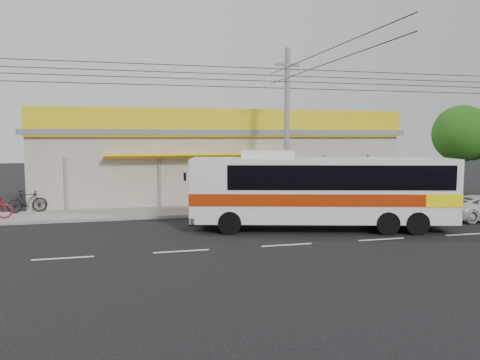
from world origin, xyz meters
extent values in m
plane|color=black|center=(0.00, 0.00, 0.00)|extent=(120.00, 120.00, 0.00)
cube|color=gray|center=(0.00, 6.00, 0.07)|extent=(30.00, 3.20, 0.15)
cube|color=gray|center=(0.00, 11.60, 2.10)|extent=(22.00, 8.00, 4.20)
cube|color=slate|center=(0.00, 11.60, 4.35)|extent=(22.60, 8.60, 0.30)
cube|color=yellow|center=(0.00, 7.48, 4.90)|extent=(22.00, 0.24, 1.60)
cube|color=#A80A09|center=(-2.00, 7.45, 4.90)|extent=(9.00, 0.10, 1.20)
cube|color=#12651F|center=(6.50, 7.45, 4.90)|extent=(2.40, 0.10, 1.10)
cube|color=navy|center=(9.20, 7.45, 4.90)|extent=(2.20, 0.10, 1.10)
cube|color=#A80A09|center=(-9.00, 7.45, 4.90)|extent=(3.00, 0.10, 1.10)
cube|color=#EAAF0D|center=(-2.00, 7.30, 3.00)|extent=(10.00, 1.20, 0.37)
cube|color=silver|center=(2.44, -0.06, 1.79)|extent=(11.54, 5.24, 2.74)
cube|color=#A32707|center=(2.44, -0.06, 1.46)|extent=(11.59, 5.29, 0.52)
cube|color=yellow|center=(7.17, -1.35, 1.46)|extent=(2.09, 2.73, 0.57)
cube|color=black|center=(3.08, -0.23, 2.41)|extent=(9.73, 4.78, 1.04)
cube|color=black|center=(-2.95, 1.40, 2.22)|extent=(0.69, 2.04, 1.42)
cube|color=silver|center=(0.16, 0.56, 3.33)|extent=(2.53, 1.87, 0.34)
cylinder|color=black|center=(-1.66, -0.05, 0.49)|extent=(1.03, 0.55, 0.98)
cylinder|color=black|center=(-1.11, 2.00, 0.49)|extent=(1.03, 0.55, 0.98)
cylinder|color=black|center=(5.89, -2.10, 0.49)|extent=(1.03, 0.55, 0.98)
cylinder|color=black|center=(6.45, -0.04, 0.49)|extent=(1.03, 0.55, 0.98)
imported|color=black|center=(-10.86, 7.18, 0.73)|extent=(2.02, 0.95, 1.17)
cylinder|color=#60605E|center=(2.37, 4.20, 4.32)|extent=(0.28, 0.28, 8.65)
cube|color=#60605E|center=(2.37, 4.20, 7.78)|extent=(1.30, 0.13, 0.13)
cylinder|color=#332314|center=(15.60, 7.34, 1.56)|extent=(0.35, 0.35, 3.13)
sphere|color=#19430E|center=(15.60, 7.34, 4.30)|extent=(3.71, 3.71, 3.71)
sphere|color=#19430E|center=(16.18, 7.05, 3.71)|extent=(2.34, 2.34, 2.34)
camera|label=1|loc=(-5.96, -18.96, 4.10)|focal=35.00mm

